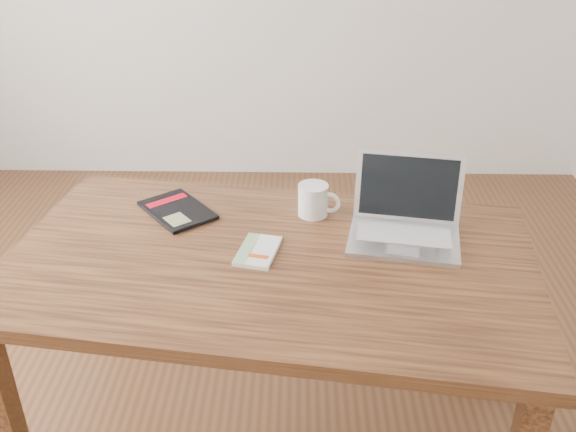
{
  "coord_description": "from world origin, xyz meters",
  "views": [
    {
      "loc": [
        0.27,
        -1.7,
        1.73
      ],
      "look_at": [
        0.24,
        -0.11,
        0.85
      ],
      "focal_mm": 40.0,
      "sensor_mm": 36.0,
      "label": 1
    }
  ],
  "objects_px": {
    "laptop": "(405,221)",
    "coffee_mug": "(314,200)",
    "black_guidebook": "(177,210)",
    "white_guidebook": "(258,251)",
    "desk": "(270,283)"
  },
  "relations": [
    {
      "from": "desk",
      "to": "laptop",
      "type": "xyz_separation_m",
      "value": [
        0.4,
        0.13,
        0.14
      ]
    },
    {
      "from": "white_guidebook",
      "to": "black_guidebook",
      "type": "xyz_separation_m",
      "value": [
        -0.27,
        0.24,
        -0.0
      ]
    },
    {
      "from": "laptop",
      "to": "coffee_mug",
      "type": "xyz_separation_m",
      "value": [
        -0.27,
        0.12,
        0.0
      ]
    },
    {
      "from": "coffee_mug",
      "to": "white_guidebook",
      "type": "bearing_deg",
      "value": -106.98
    },
    {
      "from": "desk",
      "to": "white_guidebook",
      "type": "distance_m",
      "value": 0.1
    },
    {
      "from": "desk",
      "to": "black_guidebook",
      "type": "height_order",
      "value": "black_guidebook"
    },
    {
      "from": "desk",
      "to": "black_guidebook",
      "type": "bearing_deg",
      "value": 147.99
    },
    {
      "from": "white_guidebook",
      "to": "coffee_mug",
      "type": "xyz_separation_m",
      "value": [
        0.16,
        0.23,
        0.05
      ]
    },
    {
      "from": "laptop",
      "to": "coffee_mug",
      "type": "bearing_deg",
      "value": 165.61
    },
    {
      "from": "desk",
      "to": "laptop",
      "type": "relative_size",
      "value": 4.41
    },
    {
      "from": "black_guidebook",
      "to": "laptop",
      "type": "height_order",
      "value": "laptop"
    },
    {
      "from": "black_guidebook",
      "to": "coffee_mug",
      "type": "xyz_separation_m",
      "value": [
        0.44,
        -0.01,
        0.05
      ]
    },
    {
      "from": "white_guidebook",
      "to": "laptop",
      "type": "bearing_deg",
      "value": 26.85
    },
    {
      "from": "white_guidebook",
      "to": "laptop",
      "type": "height_order",
      "value": "laptop"
    },
    {
      "from": "desk",
      "to": "white_guidebook",
      "type": "bearing_deg",
      "value": 160.48
    }
  ]
}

